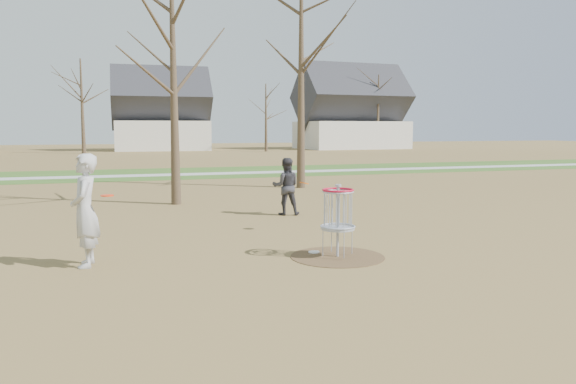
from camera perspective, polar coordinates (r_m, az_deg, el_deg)
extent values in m
plane|color=brown|center=(10.80, 5.04, -6.58)|extent=(160.00, 160.00, 0.00)
cube|color=#2D5119|center=(31.04, -10.40, 1.91)|extent=(160.00, 8.00, 0.01)
cube|color=#9E9E99|center=(30.05, -10.14, 1.79)|extent=(160.00, 1.50, 0.01)
cylinder|color=#47331E|center=(10.80, 5.04, -6.55)|extent=(1.80, 1.80, 0.01)
imported|color=#B4B4B4|center=(10.48, -19.92, -1.78)|extent=(0.53, 0.76, 2.00)
imported|color=#312F34|center=(15.79, -0.21, 0.57)|extent=(0.91, 0.78, 1.61)
cylinder|color=white|center=(11.08, 2.66, -6.11)|extent=(0.22, 0.22, 0.02)
cylinder|color=#E1530B|center=(13.16, 1.66, 0.92)|extent=(0.22, 0.22, 0.08)
cylinder|color=#FD320D|center=(10.32, -17.90, -0.34)|extent=(0.22, 0.22, 0.02)
cylinder|color=#9EA3AD|center=(10.67, 5.08, -3.04)|extent=(0.05, 0.05, 1.35)
cylinder|color=#9EA3AD|center=(10.69, 5.07, -3.71)|extent=(0.64, 0.64, 0.04)
torus|color=#9EA3AD|center=(10.59, 5.11, 0.03)|extent=(0.60, 0.60, 0.04)
torus|color=red|center=(10.58, 5.11, 0.21)|extent=(0.60, 0.60, 0.04)
cone|color=#382B1E|center=(18.33, -11.54, 10.48)|extent=(0.32, 0.32, 7.50)
cone|color=#382B1E|center=(23.05, 1.34, 11.02)|extent=(0.36, 0.36, 8.50)
cone|color=#382B1E|center=(57.73, -20.18, 8.17)|extent=(0.40, 0.40, 9.00)
cone|color=#382B1E|center=(58.93, -2.26, 7.55)|extent=(0.32, 0.32, 7.00)
cone|color=#382B1E|center=(65.98, 9.14, 8.01)|extent=(0.38, 0.38, 8.50)
cube|color=silver|center=(63.96, -12.69, 5.61)|extent=(10.24, 7.34, 3.20)
pyramid|color=#2D2D33|center=(64.01, -12.77, 8.63)|extent=(10.74, 7.36, 3.55)
cube|color=silver|center=(67.79, 6.42, 5.77)|extent=(12.40, 8.62, 3.20)
pyramid|color=#2D2D33|center=(67.84, 6.46, 8.84)|extent=(13.00, 8.65, 4.06)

